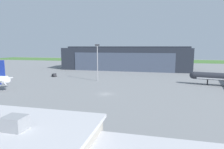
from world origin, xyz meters
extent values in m
plane|color=slate|center=(0.00, 0.00, 0.00)|extent=(440.00, 440.00, 0.00)
cube|color=#406D31|center=(0.00, 181.96, 0.04)|extent=(440.00, 56.00, 0.08)
cube|color=#232833|center=(-5.78, 83.21, 8.44)|extent=(96.74, 31.16, 16.89)
cube|color=#424C60|center=(-5.78, 67.48, 6.76)|extent=(73.53, 0.30, 13.51)
cube|color=#232833|center=(-5.78, 83.21, 17.49)|extent=(96.74, 7.48, 1.20)
sphere|color=white|center=(-40.16, -4.40, 4.41)|extent=(2.89, 2.89, 2.89)
cube|color=white|center=(-42.63, -1.98, 4.78)|extent=(3.88, 5.62, 0.28)
sphere|color=#282B33|center=(35.88, 28.81, 4.32)|extent=(3.35, 3.35, 3.35)
cylinder|color=black|center=(42.12, 27.63, 1.29)|extent=(0.56, 0.56, 2.58)
cube|color=#28282D|center=(-40.51, 33.39, 1.23)|extent=(2.03, 2.07, 1.69)
cube|color=#28282D|center=(-41.85, 34.61, 0.97)|extent=(3.02, 2.97, 1.17)
cylinder|color=black|center=(-41.27, 32.77, 0.39)|extent=(0.75, 0.71, 0.77)
cylinder|color=black|center=(-39.97, 34.20, 0.39)|extent=(0.75, 0.71, 0.77)
cylinder|color=black|center=(-42.88, 34.25, 0.39)|extent=(0.75, 0.71, 0.77)
cylinder|color=black|center=(-41.59, 35.67, 0.39)|extent=(0.75, 0.71, 0.77)
cube|color=gray|center=(2.95, -50.73, 9.18)|extent=(2.47, 2.06, 1.65)
cylinder|color=#99999E|center=(-11.53, 26.42, 9.16)|extent=(0.44, 0.44, 18.32)
cube|color=#333338|center=(-11.53, 26.42, 18.72)|extent=(2.40, 0.50, 0.80)
camera|label=1|loc=(18.66, -68.60, 17.91)|focal=30.67mm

